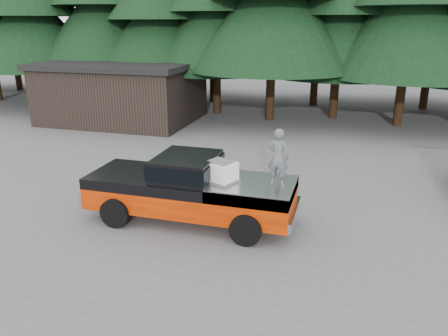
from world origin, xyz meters
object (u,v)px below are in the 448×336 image
(man_on_bed, at_px, (278,157))
(utility_building, at_px, (123,91))
(air_compressor, at_px, (221,172))
(pickup_truck, at_px, (191,198))

(man_on_bed, xyz_separation_m, utility_building, (-10.77, 11.46, -0.43))
(air_compressor, relative_size, man_on_bed, 0.50)
(man_on_bed, distance_m, utility_building, 15.73)
(pickup_truck, relative_size, man_on_bed, 3.91)
(pickup_truck, height_order, utility_building, utility_building)
(air_compressor, bearing_deg, pickup_truck, -166.26)
(pickup_truck, xyz_separation_m, air_compressor, (0.94, -0.15, 0.93))
(air_compressor, xyz_separation_m, utility_building, (-9.26, 11.63, 0.08))
(air_compressor, xyz_separation_m, man_on_bed, (1.51, 0.16, 0.51))
(pickup_truck, distance_m, utility_building, 14.22)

